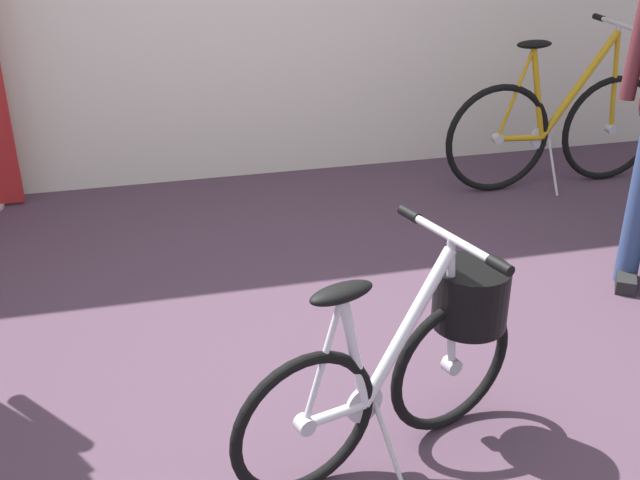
# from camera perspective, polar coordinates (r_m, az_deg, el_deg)

# --- Properties ---
(ground_plane) EXTENTS (7.58, 7.58, 0.00)m
(ground_plane) POSITION_cam_1_polar(r_m,az_deg,el_deg) (3.15, -0.08, -10.42)
(ground_plane) COLOR #473342
(folding_bike_foreground) EXTENTS (1.09, 0.54, 0.80)m
(folding_bike_foreground) POSITION_cam_1_polar(r_m,az_deg,el_deg) (2.67, 6.87, -8.06)
(folding_bike_foreground) COLOR black
(folding_bike_foreground) RESTS_ON ground_plane
(display_bike_left) EXTENTS (1.45, 0.53, 1.00)m
(display_bike_left) POSITION_cam_1_polar(r_m,az_deg,el_deg) (5.05, 16.81, 7.87)
(display_bike_left) COLOR black
(display_bike_left) RESTS_ON ground_plane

